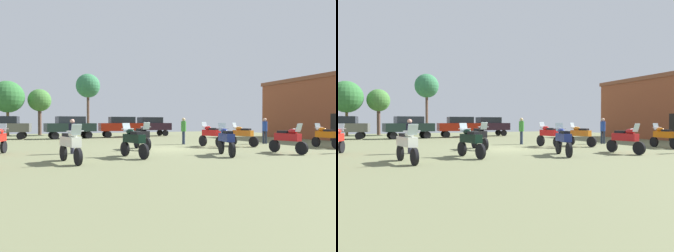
# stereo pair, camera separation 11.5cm
# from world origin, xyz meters

# --- Properties ---
(ground_plane) EXTENTS (44.00, 52.00, 0.02)m
(ground_plane) POSITION_xyz_m (0.00, 0.00, 0.01)
(ground_plane) COLOR #6A6E4B
(motorcycle_1) EXTENTS (0.67, 2.23, 1.51)m
(motorcycle_1) POSITION_xyz_m (3.02, 0.15, 0.76)
(motorcycle_1) COLOR black
(motorcycle_1) RESTS_ON ground
(motorcycle_2) EXTENTS (0.64, 2.13, 1.44)m
(motorcycle_2) POSITION_xyz_m (8.78, -3.17, 0.73)
(motorcycle_2) COLOR black
(motorcycle_2) RESTS_ON ground
(motorcycle_3) EXTENTS (0.85, 2.12, 1.47)m
(motorcycle_3) POSITION_xyz_m (5.11, -0.21, 0.74)
(motorcycle_3) COLOR black
(motorcycle_3) RESTS_ON ground
(motorcycle_4) EXTENTS (0.62, 2.30, 1.51)m
(motorcycle_4) POSITION_xyz_m (-1.31, 0.35, 0.76)
(motorcycle_4) COLOR black
(motorcycle_4) RESTS_ON ground
(motorcycle_5) EXTENTS (0.64, 2.15, 1.45)m
(motorcycle_5) POSITION_xyz_m (4.42, -4.56, 0.73)
(motorcycle_5) COLOR black
(motorcycle_5) RESTS_ON ground
(motorcycle_7) EXTENTS (0.75, 2.22, 1.45)m
(motorcycle_7) POSITION_xyz_m (-5.56, -3.80, 0.74)
(motorcycle_7) COLOR black
(motorcycle_7) RESTS_ON ground
(motorcycle_9) EXTENTS (0.76, 2.12, 1.47)m
(motorcycle_9) POSITION_xyz_m (-2.90, -3.11, 0.74)
(motorcycle_9) COLOR black
(motorcycle_9) RESTS_ON ground
(motorcycle_11) EXTENTS (0.83, 2.13, 1.47)m
(motorcycle_11) POSITION_xyz_m (1.18, -4.06, 0.74)
(motorcycle_11) COLOR black
(motorcycle_11) RESTS_ON ground
(car_1) EXTENTS (4.47, 2.25, 2.00)m
(car_1) POSITION_xyz_m (-9.14, 14.04, 1.19)
(car_1) COLOR black
(car_1) RESTS_ON ground
(car_2) EXTENTS (4.49, 2.33, 2.00)m
(car_2) POSITION_xyz_m (-3.69, 13.13, 1.19)
(car_2) COLOR black
(car_2) RESTS_ON ground
(car_3) EXTENTS (4.36, 1.94, 2.00)m
(car_3) POSITION_xyz_m (4.61, 14.67, 1.19)
(car_3) COLOR black
(car_3) RESTS_ON ground
(car_4) EXTENTS (4.38, 2.00, 2.00)m
(car_4) POSITION_xyz_m (1.19, 13.49, 1.19)
(car_4) COLOR black
(car_4) RESTS_ON ground
(person_1) EXTENTS (0.39, 0.39, 1.66)m
(person_1) POSITION_xyz_m (-5.10, -0.43, 0.99)
(person_1) COLOR #323245
(person_1) RESTS_ON ground
(person_2) EXTENTS (0.47, 0.47, 1.79)m
(person_2) POSITION_xyz_m (7.92, 0.93, 1.07)
(person_2) COLOR #232D3F
(person_2) RESTS_ON ground
(person_3) EXTENTS (0.39, 0.39, 1.80)m
(person_3) POSITION_xyz_m (2.51, 2.77, 1.07)
(person_3) COLOR #242E46
(person_3) RESTS_ON ground
(tree_1) EXTENTS (3.44, 3.44, 5.96)m
(tree_1) POSITION_xyz_m (-9.27, 21.55, 4.24)
(tree_1) COLOR brown
(tree_1) RESTS_ON ground
(tree_4) EXTENTS (2.55, 2.55, 5.26)m
(tree_4) POSITION_xyz_m (-6.06, 22.12, 3.94)
(tree_4) COLOR brown
(tree_4) RESTS_ON ground
(tree_5) EXTENTS (2.74, 2.74, 7.06)m
(tree_5) POSITION_xyz_m (-0.94, 20.20, 5.64)
(tree_5) COLOR brown
(tree_5) RESTS_ON ground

